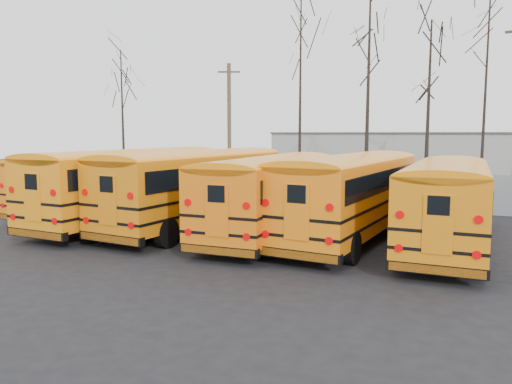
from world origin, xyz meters
The scene contains 15 objects.
ground centered at (0.00, 0.00, 0.00)m, with size 120.00×120.00×0.00m, color black.
fence centered at (0.00, 12.00, 1.00)m, with size 40.00×0.04×2.00m, color gray.
distant_building centered at (2.00, 32.00, 2.00)m, with size 22.00×8.00×4.00m, color #9D9C98.
bus_a centered at (-8.15, 4.35, 1.75)m, with size 3.52×10.88×2.99m.
bus_b centered at (-4.83, 2.71, 1.99)m, with size 3.07×12.19×3.39m.
bus_c centered at (-1.70, 3.20, 1.98)m, with size 3.58×12.22×3.38m.
bus_d centered at (1.80, 3.03, 1.88)m, with size 3.25×11.58×3.21m.
bus_e centered at (4.82, 3.64, 1.93)m, with size 3.49×11.93×3.30m.
bus_f centered at (8.22, 3.51, 1.84)m, with size 2.85×11.28×3.14m.
utility_pole_left centered at (-7.65, 17.07, 4.61)m, with size 1.51×0.76×8.98m.
tree_0 centered at (-17.14, 16.85, 5.27)m, with size 0.26×0.26×10.53m, color black.
tree_1 centered at (-1.22, 14.29, 6.39)m, with size 0.26×0.26×12.78m, color black.
tree_2 centered at (3.04, 13.86, 6.11)m, with size 0.26×0.26×12.22m, color black.
tree_3 centered at (6.18, 15.41, 5.20)m, with size 0.26×0.26×10.40m, color black.
tree_4 centered at (9.13, 14.61, 6.32)m, with size 0.26×0.26×12.63m, color black.
Camera 1 is at (9.43, -15.03, 4.03)m, focal length 35.00 mm.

